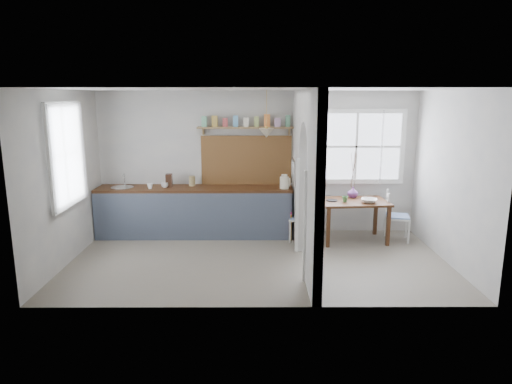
{
  "coord_description": "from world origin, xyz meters",
  "views": [
    {
      "loc": [
        -0.06,
        -6.71,
        2.52
      ],
      "look_at": [
        -0.03,
        0.38,
        1.01
      ],
      "focal_mm": 32.0,
      "sensor_mm": 36.0,
      "label": 1
    }
  ],
  "objects_px": {
    "chair_right": "(398,216)",
    "kettle": "(284,182)",
    "chair_left": "(302,218)",
    "dining_table": "(353,221)",
    "vase": "(353,192)"
  },
  "relations": [
    {
      "from": "dining_table",
      "to": "chair_left",
      "type": "bearing_deg",
      "value": 175.52
    },
    {
      "from": "chair_left",
      "to": "kettle",
      "type": "height_order",
      "value": "kettle"
    },
    {
      "from": "chair_left",
      "to": "kettle",
      "type": "distance_m",
      "value": 0.7
    },
    {
      "from": "vase",
      "to": "chair_left",
      "type": "bearing_deg",
      "value": -165.06
    },
    {
      "from": "chair_left",
      "to": "kettle",
      "type": "xyz_separation_m",
      "value": [
        -0.3,
        0.17,
        0.61
      ]
    },
    {
      "from": "dining_table",
      "to": "chair_right",
      "type": "height_order",
      "value": "chair_right"
    },
    {
      "from": "chair_right",
      "to": "kettle",
      "type": "distance_m",
      "value": 2.08
    },
    {
      "from": "chair_left",
      "to": "kettle",
      "type": "relative_size",
      "value": 3.28
    },
    {
      "from": "chair_right",
      "to": "kettle",
      "type": "height_order",
      "value": "kettle"
    },
    {
      "from": "dining_table",
      "to": "kettle",
      "type": "distance_m",
      "value": 1.39
    },
    {
      "from": "chair_left",
      "to": "kettle",
      "type": "bearing_deg",
      "value": -103.94
    },
    {
      "from": "dining_table",
      "to": "kettle",
      "type": "relative_size",
      "value": 4.57
    },
    {
      "from": "kettle",
      "to": "chair_left",
      "type": "bearing_deg",
      "value": -28.95
    },
    {
      "from": "chair_left",
      "to": "dining_table",
      "type": "bearing_deg",
      "value": 106.1
    },
    {
      "from": "chair_left",
      "to": "vase",
      "type": "relative_size",
      "value": 4.25
    }
  ]
}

